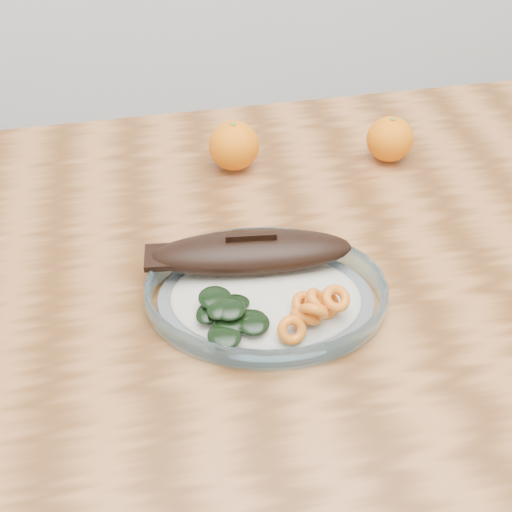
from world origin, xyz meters
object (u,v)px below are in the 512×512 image
Objects in this scene: plated_meal at (265,290)px; dining_table at (308,319)px; orange_left at (234,146)px; orange_right at (390,139)px.

dining_table is at bearing 44.95° from plated_meal.
plated_meal is at bearing -146.90° from dining_table.
dining_table is 0.14m from plated_meal.
orange_left reaches higher than orange_right.
dining_table is 0.27m from orange_left.
orange_left reaches higher than dining_table.
orange_right is at bearing -5.47° from orange_left.
plated_meal is at bearing -133.33° from orange_right.
dining_table is 17.50× the size of orange_right.
orange_right reaches higher than dining_table.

